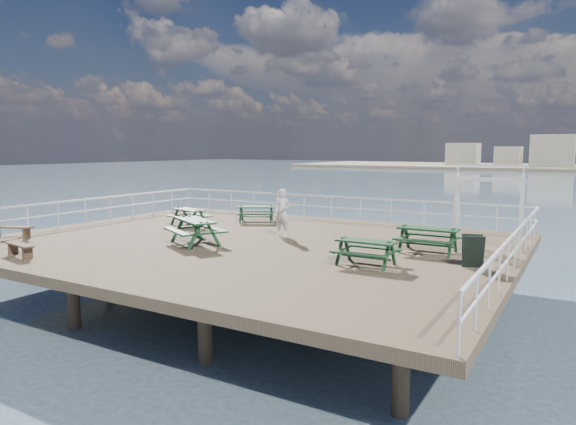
{
  "coord_description": "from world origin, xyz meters",
  "views": [
    {
      "loc": [
        10.48,
        -15.0,
        3.31
      ],
      "look_at": [
        1.5,
        0.26,
        1.1
      ],
      "focal_mm": 32.0,
      "sensor_mm": 36.0,
      "label": 1
    }
  ],
  "objects_px": {
    "picnic_table_b": "(189,214)",
    "trellis_arbor": "(488,210)",
    "picnic_table_a": "(256,211)",
    "picnic_table_d": "(195,226)",
    "picnic_table_e": "(366,247)",
    "person": "(282,213)",
    "picnic_table_c": "(428,235)",
    "flat_bench_near": "(20,247)",
    "flat_bench_far": "(11,229)"
  },
  "relations": [
    {
      "from": "picnic_table_b",
      "to": "trellis_arbor",
      "type": "height_order",
      "value": "trellis_arbor"
    },
    {
      "from": "picnic_table_a",
      "to": "picnic_table_d",
      "type": "distance_m",
      "value": 5.77
    },
    {
      "from": "picnic_table_d",
      "to": "trellis_arbor",
      "type": "height_order",
      "value": "trellis_arbor"
    },
    {
      "from": "picnic_table_b",
      "to": "trellis_arbor",
      "type": "xyz_separation_m",
      "value": [
        11.96,
        1.48,
        0.72
      ]
    },
    {
      "from": "picnic_table_e",
      "to": "person",
      "type": "xyz_separation_m",
      "value": [
        -4.56,
        2.94,
        0.38
      ]
    },
    {
      "from": "picnic_table_d",
      "to": "picnic_table_e",
      "type": "bearing_deg",
      "value": 28.36
    },
    {
      "from": "picnic_table_e",
      "to": "picnic_table_c",
      "type": "bearing_deg",
      "value": 69.01
    },
    {
      "from": "picnic_table_a",
      "to": "person",
      "type": "distance_m",
      "value": 4.1
    },
    {
      "from": "picnic_table_b",
      "to": "flat_bench_near",
      "type": "relative_size",
      "value": 1.39
    },
    {
      "from": "picnic_table_d",
      "to": "flat_bench_far",
      "type": "xyz_separation_m",
      "value": [
        -6.56,
        -2.64,
        -0.28
      ]
    },
    {
      "from": "picnic_table_e",
      "to": "trellis_arbor",
      "type": "distance_m",
      "value": 5.4
    },
    {
      "from": "flat_bench_near",
      "to": "trellis_arbor",
      "type": "xyz_separation_m",
      "value": [
        12.13,
        9.05,
        0.94
      ]
    },
    {
      "from": "picnic_table_d",
      "to": "picnic_table_e",
      "type": "height_order",
      "value": "picnic_table_d"
    },
    {
      "from": "picnic_table_b",
      "to": "flat_bench_near",
      "type": "distance_m",
      "value": 7.57
    },
    {
      "from": "picnic_table_a",
      "to": "person",
      "type": "xyz_separation_m",
      "value": [
        3.03,
        -2.73,
        0.39
      ]
    },
    {
      "from": "picnic_table_a",
      "to": "picnic_table_b",
      "type": "xyz_separation_m",
      "value": [
        -1.88,
        -2.41,
        0.01
      ]
    },
    {
      "from": "flat_bench_near",
      "to": "trellis_arbor",
      "type": "bearing_deg",
      "value": 46.64
    },
    {
      "from": "picnic_table_d",
      "to": "person",
      "type": "height_order",
      "value": "person"
    },
    {
      "from": "picnic_table_d",
      "to": "trellis_arbor",
      "type": "bearing_deg",
      "value": 56.75
    },
    {
      "from": "picnic_table_b",
      "to": "person",
      "type": "distance_m",
      "value": 4.94
    },
    {
      "from": "picnic_table_a",
      "to": "person",
      "type": "height_order",
      "value": "person"
    },
    {
      "from": "picnic_table_a",
      "to": "picnic_table_c",
      "type": "distance_m",
      "value": 9.13
    },
    {
      "from": "picnic_table_a",
      "to": "flat_bench_near",
      "type": "height_order",
      "value": "picnic_table_a"
    },
    {
      "from": "picnic_table_e",
      "to": "flat_bench_far",
      "type": "bearing_deg",
      "value": -168.61
    },
    {
      "from": "picnic_table_c",
      "to": "person",
      "type": "xyz_separation_m",
      "value": [
        -5.6,
        0.25,
        0.32
      ]
    },
    {
      "from": "picnic_table_b",
      "to": "picnic_table_c",
      "type": "relative_size",
      "value": 1.05
    },
    {
      "from": "picnic_table_b",
      "to": "picnic_table_c",
      "type": "xyz_separation_m",
      "value": [
        10.51,
        -0.57,
        0.06
      ]
    },
    {
      "from": "picnic_table_b",
      "to": "trellis_arbor",
      "type": "bearing_deg",
      "value": 23.33
    },
    {
      "from": "picnic_table_e",
      "to": "flat_bench_far",
      "type": "relative_size",
      "value": 1.02
    },
    {
      "from": "picnic_table_c",
      "to": "flat_bench_near",
      "type": "distance_m",
      "value": 12.77
    },
    {
      "from": "picnic_table_a",
      "to": "trellis_arbor",
      "type": "height_order",
      "value": "trellis_arbor"
    },
    {
      "from": "picnic_table_a",
      "to": "picnic_table_c",
      "type": "bearing_deg",
      "value": -47.48
    },
    {
      "from": "picnic_table_c",
      "to": "flat_bench_near",
      "type": "relative_size",
      "value": 1.31
    },
    {
      "from": "picnic_table_c",
      "to": "person",
      "type": "relative_size",
      "value": 1.04
    },
    {
      "from": "flat_bench_near",
      "to": "picnic_table_a",
      "type": "bearing_deg",
      "value": 88.31
    },
    {
      "from": "picnic_table_d",
      "to": "trellis_arbor",
      "type": "xyz_separation_m",
      "value": [
        8.84,
        4.7,
        0.61
      ]
    },
    {
      "from": "picnic_table_a",
      "to": "picnic_table_d",
      "type": "height_order",
      "value": "picnic_table_d"
    },
    {
      "from": "flat_bench_far",
      "to": "trellis_arbor",
      "type": "relative_size",
      "value": 0.59
    },
    {
      "from": "picnic_table_e",
      "to": "person",
      "type": "height_order",
      "value": "person"
    },
    {
      "from": "picnic_table_a",
      "to": "picnic_table_b",
      "type": "distance_m",
      "value": 3.06
    },
    {
      "from": "picnic_table_b",
      "to": "person",
      "type": "relative_size",
      "value": 1.1
    },
    {
      "from": "picnic_table_d",
      "to": "flat_bench_far",
      "type": "distance_m",
      "value": 7.07
    },
    {
      "from": "picnic_table_a",
      "to": "flat_bench_near",
      "type": "relative_size",
      "value": 1.46
    },
    {
      "from": "picnic_table_a",
      "to": "trellis_arbor",
      "type": "bearing_deg",
      "value": -33.68
    },
    {
      "from": "picnic_table_d",
      "to": "trellis_arbor",
      "type": "relative_size",
      "value": 0.91
    },
    {
      "from": "picnic_table_b",
      "to": "flat_bench_near",
      "type": "height_order",
      "value": "picnic_table_b"
    },
    {
      "from": "flat_bench_far",
      "to": "picnic_table_c",
      "type": "bearing_deg",
      "value": -1.8
    },
    {
      "from": "picnic_table_c",
      "to": "person",
      "type": "bearing_deg",
      "value": 177.02
    },
    {
      "from": "picnic_table_a",
      "to": "person",
      "type": "bearing_deg",
      "value": -70.46
    },
    {
      "from": "trellis_arbor",
      "to": "person",
      "type": "xyz_separation_m",
      "value": [
        -7.05,
        -1.8,
        -0.34
      ]
    }
  ]
}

